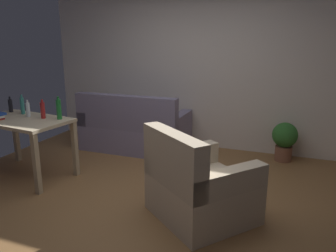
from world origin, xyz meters
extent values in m
cube|color=olive|center=(0.00, 0.00, -0.01)|extent=(5.20, 4.40, 0.02)
cube|color=silver|center=(0.00, 2.20, 1.35)|extent=(5.20, 0.10, 2.70)
cube|color=gray|center=(-0.89, 1.65, 0.20)|extent=(1.64, 0.84, 0.40)
cube|color=slate|center=(-0.89, 1.31, 0.66)|extent=(1.64, 0.16, 0.52)
cube|color=gray|center=(-0.16, 1.65, 0.51)|extent=(0.16, 0.84, 0.22)
cube|color=gray|center=(-1.63, 1.65, 0.51)|extent=(0.16, 0.84, 0.22)
cube|color=#C6B28E|center=(-1.73, 0.14, 0.74)|extent=(1.28, 0.84, 0.04)
cube|color=tan|center=(-1.21, -0.24, 0.36)|extent=(0.07, 0.07, 0.72)
cube|color=tan|center=(-2.25, 0.52, 0.36)|extent=(0.07, 0.07, 0.72)
cube|color=tan|center=(-1.14, 0.38, 0.36)|extent=(0.07, 0.07, 0.72)
cylinder|color=brown|center=(1.37, 1.90, 0.11)|extent=(0.24, 0.24, 0.22)
sphere|color=#2D6B28|center=(1.37, 1.90, 0.39)|extent=(0.36, 0.36, 0.36)
cube|color=beige|center=(0.67, -0.04, 0.20)|extent=(1.23, 1.22, 0.40)
cube|color=#C0AD91|center=(0.46, -0.31, 0.66)|extent=(0.80, 0.69, 0.52)
cube|color=#C8B597|center=(0.96, -0.28, 0.51)|extent=(0.65, 0.75, 0.22)
cube|color=#C8B597|center=(0.39, 0.19, 0.51)|extent=(0.65, 0.75, 0.22)
cylinder|color=black|center=(-2.16, 0.40, 0.85)|extent=(0.05, 0.05, 0.17)
cylinder|color=black|center=(-2.16, 0.40, 0.95)|extent=(0.02, 0.02, 0.04)
cylinder|color=teal|center=(-1.92, 0.36, 0.87)|extent=(0.05, 0.05, 0.22)
cylinder|color=teal|center=(-1.92, 0.36, 1.00)|extent=(0.02, 0.02, 0.04)
cylinder|color=silver|center=(-1.73, 0.26, 0.85)|extent=(0.05, 0.05, 0.18)
cylinder|color=silver|center=(-1.73, 0.26, 0.96)|extent=(0.02, 0.02, 0.04)
cylinder|color=#AD2323|center=(-1.49, 0.26, 0.86)|extent=(0.06, 0.06, 0.20)
cylinder|color=#AD2323|center=(-1.49, 0.26, 0.98)|extent=(0.03, 0.03, 0.04)
cylinder|color=#1E722D|center=(-1.27, 0.29, 0.88)|extent=(0.06, 0.06, 0.25)
cylinder|color=#1E722D|center=(-1.27, 0.29, 1.03)|extent=(0.03, 0.03, 0.04)
camera|label=1|loc=(1.45, -3.03, 1.75)|focal=35.93mm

